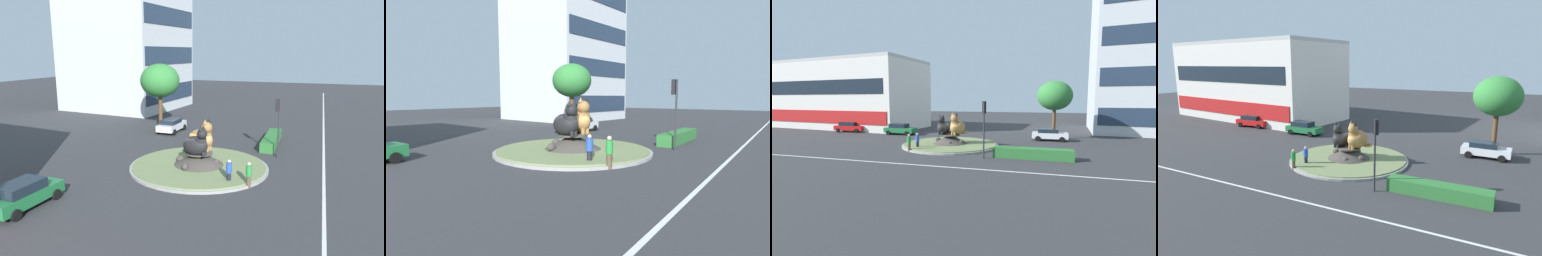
# 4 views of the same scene
# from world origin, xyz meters

# --- Properties ---
(ground_plane) EXTENTS (160.00, 160.00, 0.00)m
(ground_plane) POSITION_xyz_m (0.00, 0.00, 0.00)
(ground_plane) COLOR #333335
(lane_centreline) EXTENTS (112.00, 0.20, 0.01)m
(lane_centreline) POSITION_xyz_m (0.00, -8.98, 0.00)
(lane_centreline) COLOR silver
(lane_centreline) RESTS_ON ground
(roundabout_island) EXTENTS (10.48, 10.48, 1.25)m
(roundabout_island) POSITION_xyz_m (0.00, 0.00, 0.35)
(roundabout_island) COLOR gray
(roundabout_island) RESTS_ON ground
(cat_statue_black) EXTENTS (1.59, 2.26, 2.22)m
(cat_statue_black) POSITION_xyz_m (-0.80, -0.11, 2.07)
(cat_statue_black) COLOR black
(cat_statue_black) RESTS_ON roundabout_island
(cat_statue_tabby) EXTENTS (2.03, 2.43, 2.45)m
(cat_statue_tabby) POSITION_xyz_m (0.77, 0.02, 2.15)
(cat_statue_tabby) COLOR #9E703D
(cat_statue_tabby) RESTS_ON roundabout_island
(traffic_light_mast) EXTENTS (0.34, 0.46, 4.92)m
(traffic_light_mast) POSITION_xyz_m (4.81, -5.19, 3.44)
(traffic_light_mast) COLOR #2D2D33
(traffic_light_mast) RESTS_ON ground
(office_tower) EXTENTS (16.24, 16.71, 32.50)m
(office_tower) POSITION_xyz_m (24.81, 20.25, 16.25)
(office_tower) COLOR silver
(office_tower) RESTS_ON ground
(clipped_hedge_strip) EXTENTS (6.68, 1.20, 0.90)m
(clipped_hedge_strip) POSITION_xyz_m (8.87, -4.28, 0.45)
(clipped_hedge_strip) COLOR #2D7033
(clipped_hedge_strip) RESTS_ON ground
(broadleaf_tree_behind_island) EXTENTS (4.34, 4.34, 7.40)m
(broadleaf_tree_behind_island) POSITION_xyz_m (11.15, 8.36, 5.52)
(broadleaf_tree_behind_island) COLOR brown
(broadleaf_tree_behind_island) RESTS_ON ground
(pedestrian_green_shirt) EXTENTS (0.37, 0.37, 1.74)m
(pedestrian_green_shirt) POSITION_xyz_m (-2.76, -4.35, 0.91)
(pedestrian_green_shirt) COLOR brown
(pedestrian_green_shirt) RESTS_ON ground
(pedestrian_blue_shirt) EXTENTS (0.39, 0.39, 1.70)m
(pedestrian_blue_shirt) POSITION_xyz_m (-2.52, -2.98, 0.89)
(pedestrian_blue_shirt) COLOR black
(pedestrian_blue_shirt) RESTS_ON ground
(sedan_on_far_lane) EXTENTS (4.53, 2.05, 1.58)m
(sedan_on_far_lane) POSITION_xyz_m (-10.05, 7.00, 0.82)
(sedan_on_far_lane) COLOR #1E6B38
(sedan_on_far_lane) RESTS_ON ground
(hatchback_near_shophouse) EXTENTS (4.24, 2.13, 1.45)m
(hatchback_near_shophouse) POSITION_xyz_m (10.59, 6.80, 0.77)
(hatchback_near_shophouse) COLOR silver
(hatchback_near_shophouse) RESTS_ON ground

